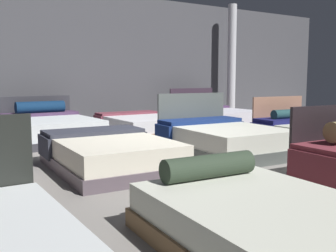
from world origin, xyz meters
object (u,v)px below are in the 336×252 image
object	(u,v)px
bed_6	(222,139)
bed_7	(309,132)
bed_9	(51,128)
bed_11	(214,117)
bed_1	(266,224)
bed_10	(141,125)
bed_5	(109,153)
support_pillar	(232,63)

from	to	relation	value
bed_6	bed_7	size ratio (longest dim) A/B	1.02
bed_9	bed_11	xyz separation A→B (m)	(4.35, 0.05, -0.01)
bed_1	bed_9	size ratio (longest dim) A/B	0.92
bed_10	bed_5	bearing A→B (deg)	-125.74
bed_11	bed_7	bearing A→B (deg)	-92.58
bed_1	bed_10	world-z (taller)	bed_1
bed_5	bed_7	distance (m)	4.32
bed_9	bed_1	bearing A→B (deg)	-92.83
bed_10	support_pillar	xyz separation A→B (m)	(3.75, 1.15, 1.55)
bed_1	bed_6	xyz separation A→B (m)	(2.16, 3.10, 0.05)
bed_10	bed_11	distance (m)	2.24
bed_6	bed_7	distance (m)	2.24
bed_7	bed_9	distance (m)	5.28
bed_1	support_pillar	size ratio (longest dim) A/B	0.59
bed_1	support_pillar	xyz separation A→B (m)	(5.91, 7.21, 1.55)
bed_7	bed_10	bearing A→B (deg)	130.04
bed_1	bed_11	world-z (taller)	bed_11
bed_7	support_pillar	world-z (taller)	support_pillar
bed_7	support_pillar	size ratio (longest dim) A/B	0.60
bed_10	support_pillar	bearing A→B (deg)	16.54
bed_9	bed_10	bearing A→B (deg)	-3.21
bed_6	support_pillar	distance (m)	5.77
bed_5	bed_6	size ratio (longest dim) A/B	1.02
bed_5	bed_11	size ratio (longest dim) A/B	1.00
bed_6	bed_9	bearing A→B (deg)	127.30
bed_5	bed_7	bearing A→B (deg)	1.76
bed_6	bed_11	size ratio (longest dim) A/B	0.98
bed_11	support_pillar	world-z (taller)	support_pillar
bed_7	bed_6	bearing A→B (deg)	-177.12
bed_7	bed_11	distance (m)	3.05
bed_5	bed_9	distance (m)	3.00
support_pillar	bed_6	bearing A→B (deg)	-132.40
bed_6	bed_5	bearing A→B (deg)	-177.55
bed_1	bed_7	size ratio (longest dim) A/B	0.98
bed_5	bed_11	bearing A→B (deg)	36.95
bed_5	support_pillar	world-z (taller)	support_pillar
bed_5	support_pillar	distance (m)	7.31
bed_11	bed_6	bearing A→B (deg)	-128.84
bed_7	bed_11	xyz separation A→B (m)	(0.01, 3.05, 0.03)
bed_5	bed_6	xyz separation A→B (m)	(2.08, 0.01, 0.03)
bed_9	bed_10	distance (m)	2.11
bed_1	bed_9	xyz separation A→B (m)	(0.06, 6.09, 0.06)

